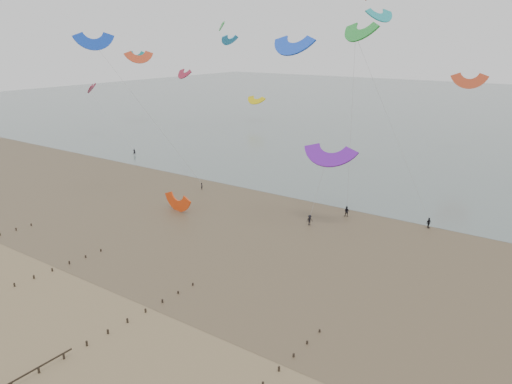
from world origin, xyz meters
TOP-DOWN VIEW (x-y plane):
  - ground at (0.00, 0.00)m, footprint 500.00×500.00m
  - sea_and_shore at (-4.08, 34.40)m, footprint 500.00×665.00m
  - kitesurfer_lead at (-22.62, 43.97)m, footprint 0.65×0.60m
  - kitesurfers at (28.79, 48.34)m, footprint 127.75×19.63m
  - grounded_kite at (-17.55, 31.60)m, footprint 6.73×5.62m
  - kites_airborne at (-10.73, 90.40)m, footprint 249.22×127.89m

SIDE VIEW (x-z plane):
  - ground at x=0.00m, z-range 0.00..0.00m
  - grounded_kite at x=-17.55m, z-range -1.67..1.67m
  - sea_and_shore at x=-4.08m, z-range -0.01..0.02m
  - kitesurfer_lead at x=-22.62m, z-range 0.00..1.50m
  - kitesurfers at x=28.79m, z-range -0.05..1.82m
  - kites_airborne at x=-10.73m, z-range 0.21..43.18m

